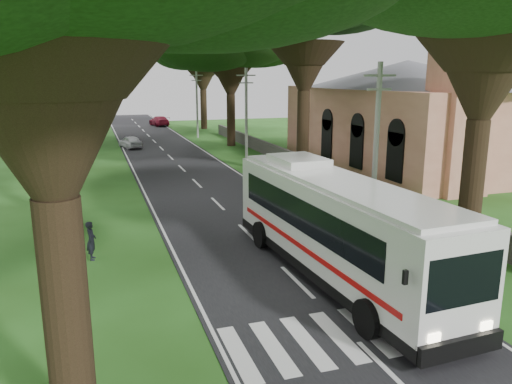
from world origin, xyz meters
TOP-DOWN VIEW (x-y plane):
  - ground at (0.00, 0.00)m, footprint 140.00×140.00m
  - road at (0.00, 25.00)m, footprint 8.00×120.00m
  - crosswalk at (0.00, -2.00)m, footprint 8.00×3.00m
  - property_wall at (9.00, 24.00)m, footprint 0.35×50.00m
  - church at (17.86, 21.55)m, footprint 14.00×24.00m
  - pole_near at (5.50, 6.00)m, footprint 1.60×0.24m
  - pole_mid at (5.50, 26.00)m, footprint 1.60×0.24m
  - pole_far at (5.50, 46.00)m, footprint 1.60×0.24m
  - tree_l_midb at (-7.50, 30.00)m, footprint 14.33×14.33m
  - tree_l_far at (-8.50, 48.00)m, footprint 14.60×14.60m
  - tree_r_midb at (7.50, 38.00)m, footprint 14.41×14.41m
  - tree_r_far at (8.50, 56.00)m, footprint 12.49×12.49m
  - coach_bus at (1.52, 2.12)m, footprint 3.52×12.94m
  - distant_car_a at (-3.00, 39.34)m, footprint 2.48×4.03m
  - distant_car_c at (3.00, 62.08)m, footprint 2.80×5.19m
  - pedestrian at (-7.10, 6.83)m, footprint 0.41×0.61m

SIDE VIEW (x-z plane):
  - ground at x=0.00m, z-range 0.00..0.00m
  - crosswalk at x=0.00m, z-range -0.01..0.01m
  - road at x=0.00m, z-range -0.01..0.03m
  - property_wall at x=9.00m, z-range 0.00..1.20m
  - distant_car_a at x=-3.00m, z-range 0.03..1.31m
  - distant_car_c at x=3.00m, z-range 0.03..1.46m
  - pedestrian at x=-7.10m, z-range 0.00..1.62m
  - coach_bus at x=1.52m, z-range 0.14..3.92m
  - pole_near at x=5.50m, z-range 0.18..8.18m
  - pole_mid at x=5.50m, z-range 0.18..8.18m
  - pole_far at x=5.50m, z-range 0.18..8.18m
  - church at x=17.86m, z-range -0.89..10.71m
  - tree_l_far at x=-8.50m, z-range 3.73..17.58m
  - tree_r_far at x=8.50m, z-range 4.01..17.69m
  - tree_r_midb at x=7.50m, z-range 3.86..17.92m
  - tree_l_midb at x=-7.50m, z-range 4.96..21.27m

